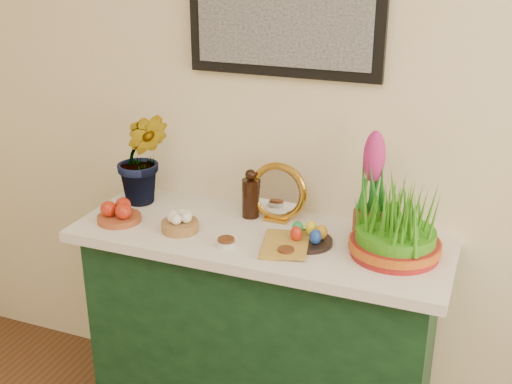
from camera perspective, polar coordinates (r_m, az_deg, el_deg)
sideboard at (r=2.62m, az=0.41°, el=-12.83°), size 1.30×0.45×0.85m
tablecloth at (r=2.39m, az=0.44°, el=-4.04°), size 1.40×0.55×0.04m
hyacinth_green at (r=2.60m, az=-10.13°, el=4.30°), size 0.32×0.30×0.51m
apple_bowl at (r=2.52m, az=-12.10°, el=-1.81°), size 0.19×0.19×0.08m
garlic_basket at (r=2.40m, az=-6.79°, el=-2.73°), size 0.16×0.16×0.08m
vinegar_cruet at (r=2.48m, az=-0.49°, el=-0.35°), size 0.07×0.07×0.20m
mirror at (r=2.45m, az=1.97°, el=-0.07°), size 0.23×0.06×0.23m
book at (r=2.27m, az=0.58°, el=-4.51°), size 0.19×0.24×0.03m
spice_dish_left at (r=2.28m, az=-2.67°, el=-4.49°), size 0.07×0.07×0.03m
spice_dish_right at (r=2.21m, az=2.67°, el=-5.40°), size 0.07×0.07×0.03m
egg_plate at (r=2.30m, az=4.65°, el=-4.00°), size 0.22×0.22×0.07m
hyacinth_pink at (r=2.32m, az=10.26°, el=0.13°), size 0.12×0.12×0.40m
wheatgrass_sabzeh at (r=2.23m, az=12.37°, el=-2.87°), size 0.32×0.32×0.26m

